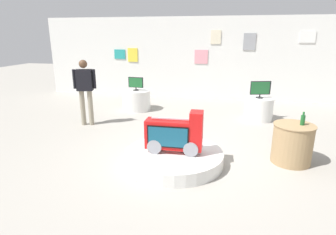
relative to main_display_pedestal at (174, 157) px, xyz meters
The scene contains 11 objects.
ground_plane 0.57m from the main_display_pedestal, 76.41° to the left, with size 30.00×30.00×0.00m, color #9E998E.
back_wall_display 5.64m from the main_display_pedestal, 88.65° to the left, with size 11.99×0.13×2.82m.
main_display_pedestal is the anchor object (origin of this frame).
novelty_firetruck_tv 0.42m from the main_display_pedestal, 18.38° to the right, with size 1.00×0.37×0.75m.
display_pedestal_left_rear 3.56m from the main_display_pedestal, 60.79° to the left, with size 0.75×0.75×0.60m, color silver.
tv_on_left_rear 3.63m from the main_display_pedestal, 60.77° to the left, with size 0.53×0.19×0.45m.
display_pedestal_center_rear 3.89m from the main_display_pedestal, 117.84° to the left, with size 0.85×0.85×0.60m, color silver.
tv_on_center_rear 3.94m from the main_display_pedestal, 117.87° to the left, with size 0.47×0.17×0.40m.
side_table_round 2.13m from the main_display_pedestal, 13.10° to the left, with size 0.71×0.71×0.72m.
bottle_on_side_table 2.34m from the main_display_pedestal, 12.63° to the left, with size 0.07×0.07×0.23m.
shopper_browsing_near_truck 3.24m from the main_display_pedestal, 145.65° to the left, with size 0.55×0.29×1.64m.
Camera 1 is at (0.71, -5.05, 2.23)m, focal length 29.87 mm.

